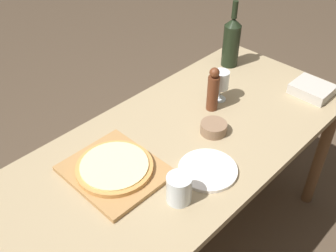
% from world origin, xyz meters
% --- Properties ---
extents(ground_plane, '(12.00, 12.00, 0.00)m').
position_xyz_m(ground_plane, '(0.00, 0.00, 0.00)').
color(ground_plane, '#4C3D2D').
extents(dining_table, '(0.75, 1.60, 0.75)m').
position_xyz_m(dining_table, '(0.00, 0.00, 0.65)').
color(dining_table, '#9E8966').
rests_on(dining_table, ground_plane).
extents(cutting_board, '(0.35, 0.31, 0.02)m').
position_xyz_m(cutting_board, '(-0.05, -0.34, 0.76)').
color(cutting_board, '#A87A47').
rests_on(cutting_board, dining_table).
extents(pizza, '(0.29, 0.29, 0.02)m').
position_xyz_m(pizza, '(-0.05, -0.34, 0.78)').
color(pizza, '#C68947').
rests_on(pizza, cutting_board).
extents(wine_bottle, '(0.09, 0.09, 0.34)m').
position_xyz_m(wine_bottle, '(-0.23, 0.59, 0.89)').
color(wine_bottle, black).
rests_on(wine_bottle, dining_table).
extents(pepper_mill, '(0.05, 0.05, 0.21)m').
position_xyz_m(pepper_mill, '(-0.05, 0.22, 0.85)').
color(pepper_mill, '#5B2D19').
rests_on(pepper_mill, dining_table).
extents(wine_glass, '(0.07, 0.07, 0.15)m').
position_xyz_m(wine_glass, '(-0.07, 0.30, 0.85)').
color(wine_glass, silver).
rests_on(wine_glass, dining_table).
extents(small_bowl, '(0.11, 0.11, 0.05)m').
position_xyz_m(small_bowl, '(0.06, 0.10, 0.78)').
color(small_bowl, '#84664C').
rests_on(small_bowl, dining_table).
extents(drinking_tumbler, '(0.09, 0.09, 0.11)m').
position_xyz_m(drinking_tumbler, '(0.20, -0.27, 0.81)').
color(drinking_tumbler, silver).
rests_on(drinking_tumbler, dining_table).
extents(dinner_plate, '(0.22, 0.22, 0.01)m').
position_xyz_m(dinner_plate, '(0.19, -0.10, 0.76)').
color(dinner_plate, white).
rests_on(dinner_plate, dining_table).
extents(food_container, '(0.18, 0.15, 0.05)m').
position_xyz_m(food_container, '(0.21, 0.64, 0.78)').
color(food_container, '#BCB7AD').
rests_on(food_container, dining_table).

